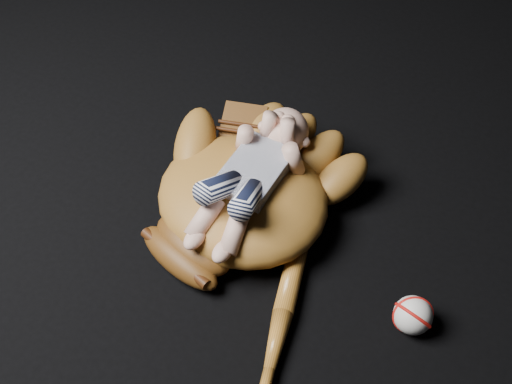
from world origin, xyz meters
TOP-DOWN VIEW (x-y plane):
  - baseball_glove at (-0.02, 0.10)m, footprint 0.59×0.64m
  - newborn_baby at (-0.00, 0.10)m, footprint 0.18×0.40m
  - baseball_bat at (0.18, -0.11)m, footprint 0.15×0.43m
  - baseball at (0.39, 0.02)m, footprint 0.08×0.08m

SIDE VIEW (x-z plane):
  - baseball_bat at x=0.18m, z-range 0.00..0.04m
  - baseball at x=0.39m, z-range 0.00..0.07m
  - baseball_glove at x=-0.02m, z-range 0.00..0.17m
  - newborn_baby at x=0.00m, z-range 0.06..0.22m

